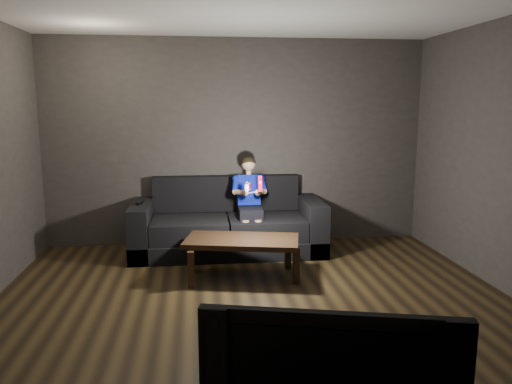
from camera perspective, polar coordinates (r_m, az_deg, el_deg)
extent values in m
plane|color=black|center=(4.53, 0.38, -14.20)|extent=(5.00, 5.00, 0.00)
cube|color=#36312F|center=(6.63, -2.24, 5.67)|extent=(5.00, 0.04, 2.70)
cube|color=#36312F|center=(1.75, 10.52, -7.13)|extent=(5.00, 0.04, 2.70)
cube|color=black|center=(6.39, -3.21, -5.89)|extent=(2.39, 1.03, 0.21)
cube|color=black|center=(6.22, -7.57, -4.24)|extent=(0.93, 0.73, 0.25)
cube|color=black|center=(6.27, 1.20, -4.03)|extent=(0.93, 0.73, 0.25)
cube|color=black|center=(6.65, -3.46, -0.09)|extent=(1.91, 0.24, 0.47)
cube|color=black|center=(6.37, -12.95, -4.13)|extent=(0.24, 1.03, 0.65)
cube|color=black|center=(6.48, 6.31, -3.67)|extent=(0.24, 1.03, 0.65)
cube|color=black|center=(6.19, -0.67, -2.41)|extent=(0.29, 0.36, 0.13)
cube|color=#0319A2|center=(6.32, -0.85, 0.25)|extent=(0.29, 0.20, 0.40)
cube|color=yellow|center=(6.23, -0.78, 0.64)|extent=(0.09, 0.09, 0.10)
cube|color=red|center=(6.23, -0.77, 0.64)|extent=(0.06, 0.06, 0.06)
cylinder|color=tan|center=(6.29, -0.86, 2.22)|extent=(0.07, 0.07, 0.06)
sphere|color=tan|center=(6.28, -0.86, 3.22)|extent=(0.17, 0.17, 0.17)
ellipsoid|color=black|center=(6.28, -0.87, 3.40)|extent=(0.18, 0.18, 0.15)
cylinder|color=#0319A2|center=(6.24, -2.41, 0.77)|extent=(0.08, 0.22, 0.18)
cylinder|color=#0319A2|center=(6.27, 0.81, 0.83)|extent=(0.08, 0.22, 0.18)
cylinder|color=tan|center=(6.10, -1.81, 0.15)|extent=(0.13, 0.23, 0.10)
cylinder|color=tan|center=(6.12, 0.60, 0.20)|extent=(0.13, 0.23, 0.10)
sphere|color=tan|center=(6.01, -1.24, -0.08)|extent=(0.08, 0.08, 0.08)
sphere|color=tan|center=(6.03, 0.21, -0.05)|extent=(0.08, 0.08, 0.08)
cylinder|color=tan|center=(6.04, -1.20, -4.76)|extent=(0.09, 0.09, 0.33)
cylinder|color=tan|center=(6.06, 0.25, -4.72)|extent=(0.09, 0.09, 0.33)
cube|color=red|center=(5.80, 0.45, 0.96)|extent=(0.05, 0.07, 0.19)
cube|color=maroon|center=(5.78, 0.48, 1.44)|extent=(0.03, 0.01, 0.03)
cylinder|color=white|center=(5.79, 0.48, 0.80)|extent=(0.02, 0.01, 0.02)
ellipsoid|color=white|center=(5.80, -1.06, 0.54)|extent=(0.07, 0.09, 0.14)
cylinder|color=black|center=(5.76, -1.03, 1.00)|extent=(0.03, 0.01, 0.02)
cube|color=black|center=(6.24, -13.12, -1.23)|extent=(0.07, 0.15, 0.03)
cube|color=black|center=(6.28, -13.08, -1.01)|extent=(0.02, 0.02, 0.00)
cube|color=black|center=(5.37, -1.61, -5.61)|extent=(1.30, 0.83, 0.05)
cube|color=black|center=(5.18, -7.46, -8.81)|extent=(0.07, 0.07, 0.38)
cube|color=black|center=(5.27, 4.61, -8.41)|extent=(0.07, 0.07, 0.38)
cube|color=black|center=(5.65, -7.39, -7.20)|extent=(0.07, 0.07, 0.38)
cube|color=black|center=(5.73, 3.66, -6.87)|extent=(0.07, 0.07, 0.38)
imported|color=black|center=(2.18, 8.54, -19.59)|extent=(1.04, 0.38, 0.60)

